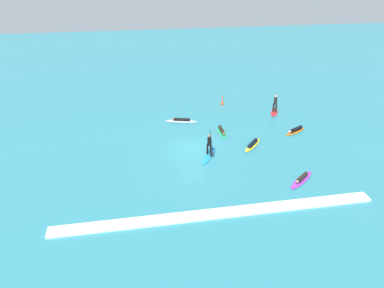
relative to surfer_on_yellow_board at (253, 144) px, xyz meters
The scene contains 10 objects.
ground_plane 5.18m from the surfer_on_yellow_board, behind, with size 120.00×120.00×0.00m, color teal.
surfer_on_yellow_board is the anchor object (origin of this frame).
surfer_on_purple_board 6.15m from the surfer_on_yellow_board, 74.79° to the right, with size 2.76×2.45×0.39m.
surfer_on_red_board 8.26m from the surfer_on_yellow_board, 55.84° to the left, with size 1.68×2.43×1.90m.
surfer_on_green_board 3.61m from the surfer_on_yellow_board, 121.92° to the left, with size 0.72×2.47×0.39m.
surfer_on_white_board 8.10m from the surfer_on_yellow_board, 129.25° to the left, with size 3.15×1.43×0.36m.
surfer_on_orange_board 5.09m from the surfer_on_yellow_board, 22.33° to the left, with size 2.51×1.76×0.45m.
surfer_on_blue_board 4.20m from the surfer_on_yellow_board, 164.61° to the right, with size 2.08×3.16×2.36m.
marker_buoy 10.13m from the surfer_on_yellow_board, 90.12° to the left, with size 0.38×0.38×1.13m.
wave_crest 10.14m from the surfer_on_yellow_board, 120.69° to the right, with size 20.19×0.90×0.18m, color white.
Camera 1 is at (-4.95, -26.97, 14.08)m, focal length 34.82 mm.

